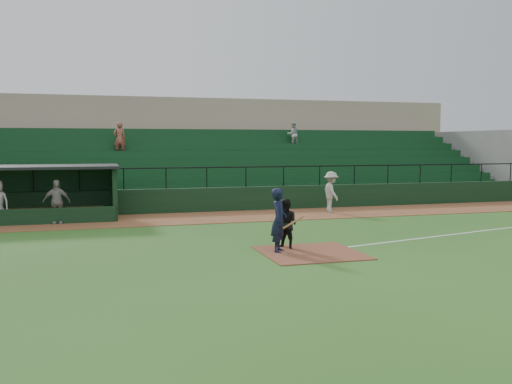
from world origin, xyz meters
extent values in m
plane|color=#2B591C|center=(0.00, 0.00, 0.00)|extent=(90.00, 90.00, 0.00)
cube|color=brown|center=(0.00, 8.00, 0.01)|extent=(40.00, 4.00, 0.03)
cube|color=brown|center=(0.00, -1.00, 0.01)|extent=(3.00, 3.00, 0.03)
cube|color=white|center=(8.00, 1.20, 0.01)|extent=(17.49, 4.44, 0.01)
cube|color=black|center=(0.00, 10.20, 0.60)|extent=(36.00, 0.35, 1.20)
cylinder|color=black|center=(0.00, 10.20, 2.20)|extent=(36.00, 0.06, 0.06)
cube|color=slate|center=(0.00, 15.10, 1.80)|extent=(36.00, 9.00, 3.60)
cube|color=#103D1C|center=(0.00, 14.60, 2.25)|extent=(34.56, 8.00, 4.05)
cube|color=slate|center=(18.00, 15.15, 2.10)|extent=(0.35, 9.50, 4.20)
cube|color=gray|center=(0.00, 21.60, 3.20)|extent=(38.00, 3.00, 6.40)
cube|color=slate|center=(0.00, 19.60, 3.70)|extent=(36.00, 2.00, 0.20)
imported|color=#B6B6B6|center=(5.96, 16.90, 3.95)|extent=(0.78, 0.60, 1.60)
imported|color=brown|center=(-4.87, 15.90, 3.64)|extent=(0.68, 0.45, 1.88)
cube|color=black|center=(-9.75, 10.40, 1.15)|extent=(8.50, 0.20, 2.30)
cube|color=black|center=(-5.50, 9.10, 1.15)|extent=(0.20, 2.60, 2.30)
cube|color=black|center=(-9.75, 9.10, 2.36)|extent=(8.90, 3.20, 0.12)
cube|color=olive|center=(-9.75, 10.00, 0.25)|extent=(7.65, 0.40, 0.50)
cube|color=black|center=(-9.75, 7.75, 0.35)|extent=(8.50, 0.12, 0.70)
imported|color=black|center=(-0.89, -0.57, 1.00)|extent=(0.77, 0.87, 2.01)
cylinder|color=olive|center=(-0.49, -0.77, 0.95)|extent=(0.79, 0.34, 0.35)
imported|color=black|center=(-0.50, -0.14, 0.81)|extent=(0.96, 1.00, 1.63)
imported|color=#A9A29E|center=(4.71, 8.05, 1.03)|extent=(0.78, 1.31, 2.00)
imported|color=gray|center=(-7.89, 7.78, 0.95)|extent=(1.10, 0.50, 1.85)
camera|label=1|loc=(-6.46, -16.97, 3.40)|focal=39.42mm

